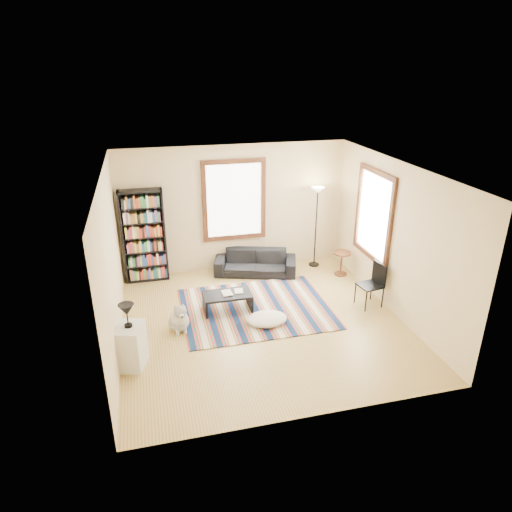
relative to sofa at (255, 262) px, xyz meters
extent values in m
cube|color=tan|center=(-0.37, -2.05, -0.31)|extent=(5.00, 5.00, 0.10)
cube|color=white|center=(-0.37, -2.05, 2.59)|extent=(5.00, 5.00, 0.10)
cube|color=beige|center=(-0.37, 0.50, 1.14)|extent=(5.00, 0.10, 2.80)
cube|color=beige|center=(-0.37, -4.60, 1.14)|extent=(5.00, 0.10, 2.80)
cube|color=beige|center=(-2.92, -2.05, 1.14)|extent=(0.10, 5.00, 2.80)
cube|color=beige|center=(2.18, -2.05, 1.14)|extent=(0.10, 5.00, 2.80)
cube|color=white|center=(-0.37, 0.42, 1.34)|extent=(1.20, 0.06, 1.60)
cube|color=white|center=(2.10, -1.25, 1.34)|extent=(0.06, 1.20, 1.60)
cube|color=#0D2141|center=(-0.39, -1.55, -0.25)|extent=(2.80, 2.24, 0.02)
imported|color=black|center=(0.00, 0.00, 0.00)|extent=(1.91, 1.21, 0.52)
cube|color=black|center=(-2.35, 0.27, 0.74)|extent=(0.90, 0.30, 2.00)
cube|color=black|center=(-0.91, -1.50, -0.08)|extent=(0.96, 0.62, 0.36)
imported|color=beige|center=(-1.01, -1.50, 0.11)|extent=(0.26, 0.20, 0.02)
imported|color=beige|center=(-0.76, -1.45, 0.11)|extent=(0.19, 0.23, 0.02)
ellipsoid|color=white|center=(-0.31, -2.12, -0.17)|extent=(0.89, 0.78, 0.18)
cylinder|color=#4C2D13|center=(1.83, -0.53, 0.01)|extent=(0.51, 0.51, 0.54)
cube|color=black|center=(1.78, -1.95, 0.17)|extent=(0.48, 0.46, 0.86)
cube|color=silver|center=(-2.67, -2.81, 0.09)|extent=(0.50, 0.59, 0.70)
camera|label=1|loc=(-2.23, -9.00, 4.13)|focal=32.00mm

